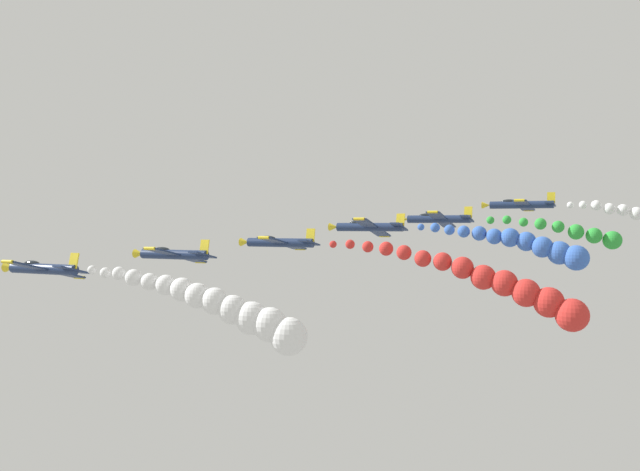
# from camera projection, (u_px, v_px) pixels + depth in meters

# --- Properties ---
(airplane_lead) EXTENTS (9.37, 10.35, 3.14)m
(airplane_lead) POSITION_uv_depth(u_px,v_px,m) (42.00, 269.00, 66.01)
(airplane_lead) COLOR navy
(smoke_trail_lead) EXTENTS (4.15, 23.31, 7.33)m
(smoke_trail_lead) POSITION_uv_depth(u_px,v_px,m) (235.00, 312.00, 57.03)
(smoke_trail_lead) COLOR white
(airplane_left_inner) EXTENTS (9.43, 10.35, 3.00)m
(airplane_left_inner) POSITION_uv_depth(u_px,v_px,m) (173.00, 254.00, 72.54)
(airplane_left_inner) COLOR navy
(airplane_right_inner) EXTENTS (9.48, 10.35, 2.86)m
(airplane_right_inner) POSITION_uv_depth(u_px,v_px,m) (279.00, 242.00, 78.38)
(airplane_right_inner) COLOR navy
(smoke_trail_right_inner) EXTENTS (3.60, 28.46, 8.82)m
(smoke_trail_right_inner) POSITION_uv_depth(u_px,v_px,m) (506.00, 287.00, 65.90)
(smoke_trail_right_inner) COLOR red
(airplane_left_outer) EXTENTS (9.36, 10.35, 3.16)m
(airplane_left_outer) POSITION_uv_depth(u_px,v_px,m) (368.00, 227.00, 82.40)
(airplane_left_outer) COLOR navy
(smoke_trail_left_outer) EXTENTS (3.11, 19.94, 5.34)m
(smoke_trail_left_outer) POSITION_uv_depth(u_px,v_px,m) (533.00, 246.00, 73.13)
(smoke_trail_left_outer) COLOR blue
(airplane_right_outer) EXTENTS (9.40, 10.35, 3.07)m
(airplane_right_outer) POSITION_uv_depth(u_px,v_px,m) (437.00, 219.00, 89.99)
(airplane_right_outer) COLOR navy
(smoke_trail_right_outer) EXTENTS (4.07, 16.81, 4.45)m
(smoke_trail_right_outer) POSITION_uv_depth(u_px,v_px,m) (579.00, 233.00, 83.32)
(smoke_trail_right_outer) COLOR green
(airplane_trailing) EXTENTS (9.53, 10.35, 2.66)m
(airplane_trailing) POSITION_uv_depth(u_px,v_px,m) (520.00, 205.00, 93.42)
(airplane_trailing) COLOR navy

